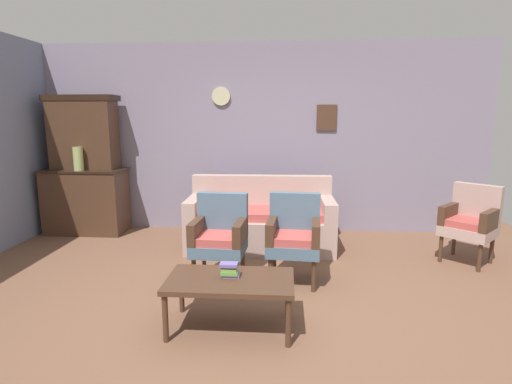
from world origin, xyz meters
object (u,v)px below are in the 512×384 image
Objects in this scene: side_cabinet at (86,201)px; wingback_chair_by_fireplace at (470,220)px; vase_on_cabinet at (78,159)px; floral_couch at (261,223)px; coffee_table at (230,284)px; book_stack_on_table at (230,270)px; armchair_by_doorway at (220,234)px; armchair_near_cabinet at (294,234)px.

wingback_chair_by_fireplace is (5.00, -0.86, 0.03)m from side_cabinet.
floral_couch is (2.54, -0.34, -0.77)m from vase_on_cabinet.
book_stack_on_table is (-0.01, 0.03, 0.10)m from coffee_table.
side_cabinet is 3.51m from book_stack_on_table.
coffee_table is at bearing -77.60° from book_stack_on_table.
wingback_chair_by_fireplace is at bearing 15.42° from armchair_by_doorway.
coffee_table is (0.23, -0.92, -0.12)m from armchair_by_doorway.
armchair_by_doorway is at bearing 104.04° from book_stack_on_table.
book_stack_on_table is at bearing -93.53° from floral_couch.
armchair_near_cabinet is at bearing -160.85° from wingback_chair_by_fireplace.
coffee_table is at bearing -46.29° from side_cabinet.
armchair_by_doorway and armchair_near_cabinet have the same top height.
floral_couch is 1.85× the size of coffee_table.
side_cabinet is 2.61m from floral_couch.
wingback_chair_by_fireplace is at bearing -9.81° from side_cabinet.
side_cabinet is 0.65m from vase_on_cabinet.
vase_on_cabinet is at bearing 154.55° from armchair_near_cabinet.
armchair_near_cabinet is 1.00× the size of wingback_chair_by_fireplace.
side_cabinet is 5.07m from wingback_chair_by_fireplace.
side_cabinet reaches higher than coffee_table.
side_cabinet reaches higher than armchair_near_cabinet.
vase_on_cabinet is at bearing -82.42° from side_cabinet.
wingback_chair_by_fireplace is at bearing -8.27° from floral_couch.
armchair_by_doorway is (-0.35, -1.12, 0.17)m from floral_couch.
wingback_chair_by_fireplace is (2.44, -0.35, 0.17)m from floral_couch.
vase_on_cabinet is 2.13× the size of book_stack_on_table.
armchair_by_doorway is 0.96m from coffee_table.
armchair_by_doorway is at bearing 103.98° from coffee_table.
vase_on_cabinet is at bearing 146.34° from armchair_by_doorway.
floral_couch and wingback_chair_by_fireplace have the same top height.
book_stack_on_table is (-2.56, -1.66, -0.02)m from wingback_chair_by_fireplace.
armchair_near_cabinet is at bearing -69.35° from floral_couch.
wingback_chair_by_fireplace is (2.78, 0.77, 0.00)m from armchair_by_doorway.
floral_couch is 2.05m from coffee_table.
armchair_by_doorway is at bearing -175.37° from armchair_near_cabinet.
coffee_table is (2.42, -2.38, -0.72)m from vase_on_cabinet.
coffee_table is 6.50× the size of book_stack_on_table.
armchair_near_cabinet is (0.75, 0.06, 0.00)m from armchair_by_doorway.
side_cabinet is 1.16× the size of coffee_table.
side_cabinet is 7.51× the size of book_stack_on_table.
book_stack_on_table reaches higher than coffee_table.
armchair_by_doorway is 5.85× the size of book_stack_on_table.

